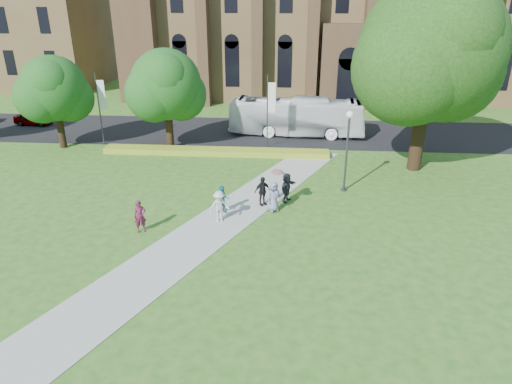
# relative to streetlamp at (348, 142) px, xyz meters

# --- Properties ---
(ground) EXTENTS (160.00, 160.00, 0.00)m
(ground) POSITION_rel_streetlamp_xyz_m (-7.50, -6.50, -3.30)
(ground) COLOR #295C1B
(ground) RESTS_ON ground
(road) EXTENTS (160.00, 10.00, 0.02)m
(road) POSITION_rel_streetlamp_xyz_m (-7.50, 13.50, -3.29)
(road) COLOR black
(road) RESTS_ON ground
(footpath) EXTENTS (15.58, 28.54, 0.04)m
(footpath) POSITION_rel_streetlamp_xyz_m (-7.50, -5.50, -3.28)
(footpath) COLOR #B2B2A8
(footpath) RESTS_ON ground
(flower_hedge) EXTENTS (18.00, 1.40, 0.45)m
(flower_hedge) POSITION_rel_streetlamp_xyz_m (-9.50, 6.70, -3.07)
(flower_hedge) COLOR gold
(flower_hedge) RESTS_ON ground
(building_west) EXTENTS (22.00, 14.00, 18.30)m
(building_west) POSITION_rel_streetlamp_xyz_m (-41.50, 35.50, 5.91)
(building_west) COLOR brown
(building_west) RESTS_ON ground
(streetlamp) EXTENTS (0.44, 0.44, 5.24)m
(streetlamp) POSITION_rel_streetlamp_xyz_m (0.00, 0.00, 0.00)
(streetlamp) COLOR #38383D
(streetlamp) RESTS_ON ground
(large_tree) EXTENTS (9.60, 9.60, 13.20)m
(large_tree) POSITION_rel_streetlamp_xyz_m (5.50, 4.50, 5.07)
(large_tree) COLOR #332114
(large_tree) RESTS_ON ground
(street_tree_0) EXTENTS (5.20, 5.20, 7.50)m
(street_tree_0) POSITION_rel_streetlamp_xyz_m (-22.50, 7.50, 1.58)
(street_tree_0) COLOR #332114
(street_tree_0) RESTS_ON ground
(street_tree_1) EXTENTS (5.60, 5.60, 8.05)m
(street_tree_1) POSITION_rel_streetlamp_xyz_m (-13.50, 8.00, 1.93)
(street_tree_1) COLOR #332114
(street_tree_1) RESTS_ON ground
(banner_pole_0) EXTENTS (0.70, 0.10, 6.00)m
(banner_pole_0) POSITION_rel_streetlamp_xyz_m (-5.39, 8.70, 0.09)
(banner_pole_0) COLOR #38383D
(banner_pole_0) RESTS_ON ground
(banner_pole_1) EXTENTS (0.70, 0.10, 6.00)m
(banner_pole_1) POSITION_rel_streetlamp_xyz_m (-19.39, 8.70, 0.09)
(banner_pole_1) COLOR #38383D
(banner_pole_1) RESTS_ON ground
(tour_coach) EXTENTS (12.23, 3.64, 3.36)m
(tour_coach) POSITION_rel_streetlamp_xyz_m (-3.09, 12.74, -1.60)
(tour_coach) COLOR white
(tour_coach) RESTS_ON road
(car_0) EXTENTS (3.74, 1.73, 1.24)m
(car_0) POSITION_rel_streetlamp_xyz_m (-28.74, 14.22, -2.65)
(car_0) COLOR gray
(car_0) RESTS_ON road
(pedestrian_0) EXTENTS (0.76, 0.66, 1.76)m
(pedestrian_0) POSITION_rel_streetlamp_xyz_m (-11.39, -6.58, -2.38)
(pedestrian_0) COLOR maroon
(pedestrian_0) RESTS_ON footpath
(pedestrian_1) EXTENTS (0.98, 0.87, 1.69)m
(pedestrian_1) POSITION_rel_streetlamp_xyz_m (-7.33, -4.05, -2.41)
(pedestrian_1) COLOR #19747F
(pedestrian_1) RESTS_ON footpath
(pedestrian_2) EXTENTS (1.36, 1.11, 1.83)m
(pedestrian_2) POSITION_rel_streetlamp_xyz_m (-7.36, -5.11, -2.34)
(pedestrian_2) COLOR #BABABA
(pedestrian_2) RESTS_ON footpath
(pedestrian_3) EXTENTS (1.11, 0.97, 1.79)m
(pedestrian_3) POSITION_rel_streetlamp_xyz_m (-5.14, -2.72, -2.36)
(pedestrian_3) COLOR black
(pedestrian_3) RESTS_ON footpath
(pedestrian_4) EXTENTS (1.03, 0.91, 1.78)m
(pedestrian_4) POSITION_rel_streetlamp_xyz_m (-4.41, -3.47, -2.37)
(pedestrian_4) COLOR slate
(pedestrian_4) RESTS_ON footpath
(pedestrian_5) EXTENTS (1.19, 1.75, 1.82)m
(pedestrian_5) POSITION_rel_streetlamp_xyz_m (-3.70, -2.02, -2.35)
(pedestrian_5) COLOR #27282F
(pedestrian_5) RESTS_ON footpath
(parasol) EXTENTS (0.87, 0.87, 0.66)m
(parasol) POSITION_rel_streetlamp_xyz_m (-4.23, -3.37, -1.15)
(parasol) COLOR #E9A4BA
(parasol) RESTS_ON pedestrian_4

